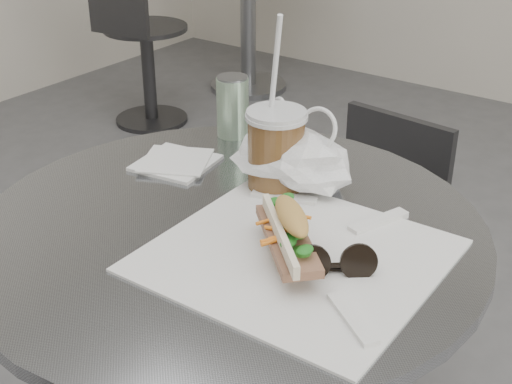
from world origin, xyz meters
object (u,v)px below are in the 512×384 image
Objects in this scene: chair_far at (358,274)px; iced_coffee at (276,149)px; cafe_table at (232,367)px; bg_chair at (142,58)px; banh_mi at (289,235)px; sunglasses at (335,264)px; drink_can at (233,106)px; bg_table at (248,1)px.

iced_coffee is at bearing 103.87° from chair_far.
cafe_table is 2.27m from bg_chair.
bg_chair reaches higher than chair_far.
banh_mi reaches higher than bg_chair.
drink_can reaches higher than sunglasses.
banh_mi is at bearing -50.63° from iced_coffee.
sunglasses reaches higher than chair_far.
chair_far is at bearing 68.29° from drink_can.
cafe_table is 6.63× the size of drink_can.
iced_coffee is (1.68, -1.38, 0.49)m from bg_chair.
iced_coffee reaches higher than banh_mi.
banh_mi is 0.44m from drink_can.
cafe_table and bg_table have the same top height.
drink_can reaches higher than banh_mi.
banh_mi is (0.13, -0.03, 0.31)m from cafe_table.
bg_chair is 6.23× the size of drink_can.
chair_far is 0.81m from sunglasses.
banh_mi is at bearing -42.55° from drink_can.
cafe_table is 0.47m from drink_can.
banh_mi reaches higher than cafe_table.
sunglasses is at bearing -51.13° from bg_table.
bg_table is at bearing 125.95° from drink_can.
drink_can reaches higher than cafe_table.
bg_chair is 7.29× the size of sunglasses.
drink_can is at bearing 74.19° from chair_far.
bg_table is 7.55× the size of sunglasses.
drink_can is at bearing 126.58° from cafe_table.
banh_mi is 0.07m from sunglasses.
bg_chair is at bearing -97.33° from bg_table.
bg_chair is (-1.61, 0.93, 0.02)m from chair_far.
sunglasses is (1.88, -1.54, 0.44)m from bg_chair.
chair_far is at bearing -46.60° from bg_table.
chair_far is 0.80m from banh_mi.
cafe_table is 1.03× the size of bg_table.
drink_can is at bearing 144.92° from iced_coffee.
bg_table is at bearing 127.60° from iced_coffee.
iced_coffee is (-0.14, 0.17, 0.03)m from banh_mi.
banh_mi reaches higher than sunglasses.
bg_table reaches higher than chair_far.
banh_mi is (1.73, -2.23, 0.31)m from bg_table.
iced_coffee reaches higher than bg_chair.
drink_can is (-0.20, 0.27, 0.33)m from cafe_table.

